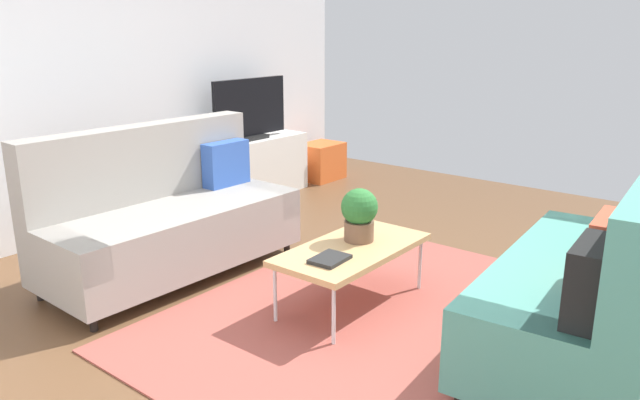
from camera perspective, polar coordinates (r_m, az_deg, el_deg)
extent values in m
plane|color=brown|center=(4.10, 2.91, -10.12)|extent=(7.68, 7.68, 0.00)
cube|color=silver|center=(5.78, -20.48, 11.54)|extent=(6.40, 0.12, 2.90)
cube|color=#9E4C42|center=(4.00, 4.90, -10.74)|extent=(2.90, 2.20, 0.01)
cube|color=gray|center=(4.64, -13.66, -3.12)|extent=(1.92, 0.89, 0.44)
cube|color=gray|center=(4.76, -16.37, 3.43)|extent=(1.90, 0.25, 0.56)
cube|color=gray|center=(5.12, -6.13, 0.37)|extent=(0.22, 0.84, 0.22)
cube|color=gray|center=(4.19, -23.11, -4.48)|extent=(0.22, 0.84, 0.22)
cylinder|color=black|center=(5.03, -3.13, -4.43)|extent=(0.05, 0.05, 0.10)
cylinder|color=black|center=(4.05, -20.50, -10.78)|extent=(0.05, 0.05, 0.10)
cylinder|color=black|center=(5.49, -8.34, -2.79)|extent=(0.05, 0.05, 0.10)
cylinder|color=black|center=(4.61, -24.78, -7.94)|extent=(0.05, 0.05, 0.10)
cube|color=#3359B2|center=(5.04, -8.81, 3.40)|extent=(0.40, 0.15, 0.36)
cube|color=teal|center=(3.75, 23.11, -8.71)|extent=(1.96, 0.98, 0.44)
cube|color=teal|center=(2.95, 19.87, -12.88)|extent=(0.26, 0.85, 0.22)
cube|color=teal|center=(4.50, 25.48, -3.41)|extent=(0.26, 0.85, 0.22)
cylinder|color=black|center=(3.20, 12.95, -17.70)|extent=(0.05, 0.05, 0.10)
cylinder|color=black|center=(4.70, 20.87, -7.03)|extent=(0.05, 0.05, 0.10)
cube|color=black|center=(2.96, 23.94, -6.95)|extent=(0.41, 0.17, 0.36)
cube|color=#D84C33|center=(3.38, 25.40, -4.33)|extent=(0.41, 0.17, 0.36)
cube|color=tan|center=(3.99, 3.05, -4.64)|extent=(1.10, 0.56, 0.04)
cylinder|color=silver|center=(3.84, -4.23, -8.87)|extent=(0.02, 0.02, 0.38)
cylinder|color=silver|center=(4.57, 4.33, -4.72)|extent=(0.02, 0.02, 0.38)
cylinder|color=silver|center=(3.58, 1.29, -10.83)|extent=(0.02, 0.02, 0.38)
cylinder|color=silver|center=(4.35, 9.36, -6.02)|extent=(0.02, 0.02, 0.38)
cube|color=silver|center=(6.63, -6.53, 3.00)|extent=(1.40, 0.44, 0.64)
cube|color=black|center=(6.55, -6.50, 5.87)|extent=(0.36, 0.20, 0.04)
cube|color=black|center=(6.50, -6.59, 8.65)|extent=(1.00, 0.05, 0.60)
cube|color=orange|center=(7.39, 0.09, 3.66)|extent=(0.52, 0.40, 0.44)
cylinder|color=brown|center=(4.07, 3.68, -2.89)|extent=(0.20, 0.20, 0.14)
sphere|color=#2D7233|center=(4.02, 3.72, -0.64)|extent=(0.25, 0.25, 0.25)
cube|color=#262626|center=(3.73, 0.92, -5.56)|extent=(0.25, 0.19, 0.02)
cylinder|color=#33B29E|center=(6.20, -10.77, 5.53)|extent=(0.11, 0.11, 0.13)
cylinder|color=#4C72B2|center=(6.31, -9.61, 5.74)|extent=(0.11, 0.11, 0.12)
cylinder|color=silver|center=(6.36, -7.93, 6.00)|extent=(0.06, 0.06, 0.14)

